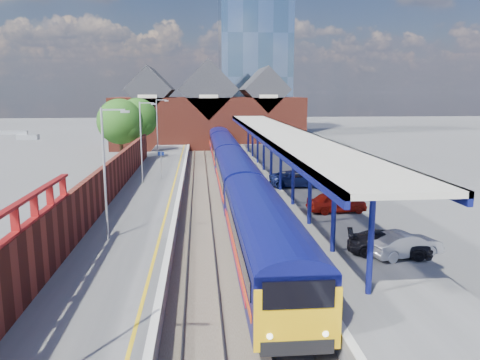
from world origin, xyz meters
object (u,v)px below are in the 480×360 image
object	(u,v)px
train	(230,160)
parked_car_blue	(298,179)
parked_car_silver	(405,244)
parked_car_dark	(389,243)
lamp_post_c	(143,137)
parked_car_red	(337,202)
lamp_post_d	(158,125)
lamp_post_b	(107,166)
platform_sign	(161,160)

from	to	relation	value
train	parked_car_blue	size ratio (longest dim) A/B	13.69
parked_car_blue	parked_car_silver	bearing A→B (deg)	-173.00
train	parked_car_silver	size ratio (longest dim) A/B	17.83
parked_car_blue	parked_car_dark	bearing A→B (deg)	-175.09
lamp_post_c	parked_car_red	distance (m)	18.23
lamp_post_c	parked_car_dark	distance (m)	24.43
lamp_post_c	lamp_post_d	size ratio (longest dim) A/B	1.00
lamp_post_b	parked_car_silver	bearing A→B (deg)	-15.48
lamp_post_d	parked_car_blue	xyz separation A→B (m)	(13.05, -18.85, -3.32)
lamp_post_d	parked_car_silver	distance (m)	39.03
lamp_post_b	lamp_post_c	distance (m)	16.00
parked_car_red	parked_car_silver	bearing A→B (deg)	-179.54
lamp_post_b	platform_sign	distance (m)	18.20
lamp_post_c	parked_car_silver	bearing A→B (deg)	-53.95
train	lamp_post_c	size ratio (longest dim) A/B	9.41
platform_sign	parked_car_blue	bearing A→B (deg)	-22.54
parked_car_silver	parked_car_red	bearing A→B (deg)	-10.14
parked_car_silver	parked_car_blue	distance (m)	17.26
lamp_post_d	parked_car_dark	distance (m)	38.54
train	lamp_post_d	xyz separation A→B (m)	(-7.86, 10.41, 2.87)
lamp_post_c	parked_car_silver	size ratio (longest dim) A/B	1.89
train	lamp_post_b	bearing A→B (deg)	-110.00
train	lamp_post_c	distance (m)	10.06
train	lamp_post_b	distance (m)	23.15
lamp_post_d	parked_car_red	bearing A→B (deg)	-63.27
train	parked_car_red	size ratio (longest dim) A/B	16.76
train	lamp_post_b	size ratio (longest dim) A/B	9.41
parked_car_silver	parked_car_blue	xyz separation A→B (m)	(-1.54, 17.19, 0.06)
parked_car_silver	parked_car_dark	xyz separation A→B (m)	(-0.64, 0.27, -0.03)
lamp_post_c	parked_car_red	bearing A→B (deg)	-39.59
lamp_post_d	train	bearing A→B (deg)	-52.97
lamp_post_c	parked_car_dark	xyz separation A→B (m)	(13.94, -19.77, -3.41)
lamp_post_b	parked_car_red	xyz separation A→B (m)	(13.81, 4.58, -3.32)
platform_sign	parked_car_silver	world-z (taller)	platform_sign
lamp_post_c	parked_car_silver	world-z (taller)	lamp_post_c
lamp_post_d	parked_car_blue	distance (m)	23.16
parked_car_red	parked_car_silver	xyz separation A→B (m)	(0.77, -8.62, -0.06)
lamp_post_d	parked_car_dark	bearing A→B (deg)	-68.70
lamp_post_c	parked_car_dark	size ratio (longest dim) A/B	1.75
parked_car_red	parked_car_blue	xyz separation A→B (m)	(-0.77, 8.58, -0.00)
lamp_post_c	parked_car_red	world-z (taller)	lamp_post_c
platform_sign	parked_car_blue	size ratio (longest dim) A/B	0.52
lamp_post_d	lamp_post_c	bearing A→B (deg)	-90.00
lamp_post_b	lamp_post_d	distance (m)	32.00
lamp_post_c	parked_car_silver	xyz separation A→B (m)	(14.59, -20.04, -3.38)
parked_car_dark	parked_car_blue	world-z (taller)	parked_car_blue
lamp_post_b	parked_car_silver	distance (m)	15.51
lamp_post_b	train	bearing A→B (deg)	70.00
parked_car_silver	parked_car_dark	size ratio (longest dim) A/B	0.92
lamp_post_b	parked_car_dark	xyz separation A→B (m)	(13.94, -3.77, -3.41)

